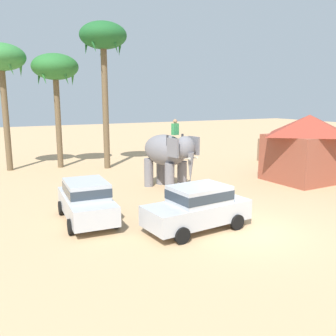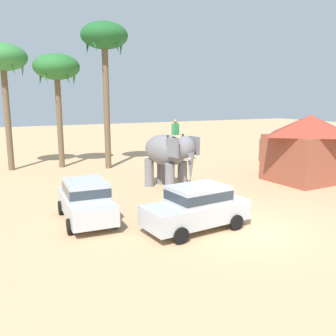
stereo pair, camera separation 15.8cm
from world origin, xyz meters
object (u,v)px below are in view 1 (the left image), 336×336
object	(u,v)px
palm_tree_behind_elephant	(55,70)
roadside_hut	(308,146)
elephant_with_mahout	(168,153)
palm_tree_near_hut	(1,61)
car_sedan_foreground	(198,206)
palm_tree_left_of_road	(103,41)
car_parked_far_side	(86,199)

from	to	relation	value
palm_tree_behind_elephant	roadside_hut	bearing A→B (deg)	-42.53
elephant_with_mahout	roadside_hut	distance (m)	8.73
palm_tree_behind_elephant	palm_tree_near_hut	distance (m)	3.45
elephant_with_mahout	roadside_hut	world-z (taller)	roadside_hut
car_sedan_foreground	palm_tree_behind_elephant	world-z (taller)	palm_tree_behind_elephant
palm_tree_behind_elephant	roadside_hut	xyz separation A→B (m)	(12.43, -11.40, -4.77)
palm_tree_near_hut	palm_tree_left_of_road	distance (m)	6.88
car_sedan_foreground	roadside_hut	bearing A→B (deg)	21.33
car_sedan_foreground	palm_tree_behind_elephant	xyz separation A→B (m)	(-2.02, 15.46, 5.97)
palm_tree_behind_elephant	palm_tree_left_of_road	distance (m)	3.95
elephant_with_mahout	palm_tree_near_hut	xyz separation A→B (m)	(-7.31, 9.87, 5.40)
roadside_hut	elephant_with_mahout	bearing A→B (deg)	166.58
palm_tree_left_of_road	roadside_hut	size ratio (longest dim) A/B	1.97
palm_tree_near_hut	car_parked_far_side	bearing A→B (deg)	-81.78
car_parked_far_side	palm_tree_left_of_road	bearing A→B (deg)	67.62
roadside_hut	car_parked_far_side	bearing A→B (deg)	-175.07
car_parked_far_side	elephant_with_mahout	distance (m)	6.40
elephant_with_mahout	palm_tree_left_of_road	world-z (taller)	palm_tree_left_of_road
car_sedan_foreground	palm_tree_behind_elephant	bearing A→B (deg)	97.43
car_sedan_foreground	car_parked_far_side	size ratio (longest dim) A/B	1.01
car_parked_far_side	car_sedan_foreground	bearing A→B (deg)	-39.31
car_sedan_foreground	elephant_with_mahout	distance (m)	6.48
elephant_with_mahout	palm_tree_left_of_road	bearing A→B (deg)	97.71
car_parked_far_side	roadside_hut	size ratio (longest dim) A/B	0.82
palm_tree_near_hut	roadside_hut	world-z (taller)	palm_tree_near_hut
palm_tree_near_hut	roadside_hut	size ratio (longest dim) A/B	1.67
car_sedan_foreground	palm_tree_left_of_road	xyz separation A→B (m)	(0.91, 13.57, 7.83)
palm_tree_behind_elephant	palm_tree_near_hut	xyz separation A→B (m)	(-3.38, 0.50, 0.50)
palm_tree_near_hut	palm_tree_left_of_road	size ratio (longest dim) A/B	0.85
roadside_hut	palm_tree_near_hut	bearing A→B (deg)	143.03
elephant_with_mahout	palm_tree_behind_elephant	xyz separation A→B (m)	(-3.94, 9.37, 4.91)
palm_tree_left_of_road	roadside_hut	bearing A→B (deg)	-45.02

